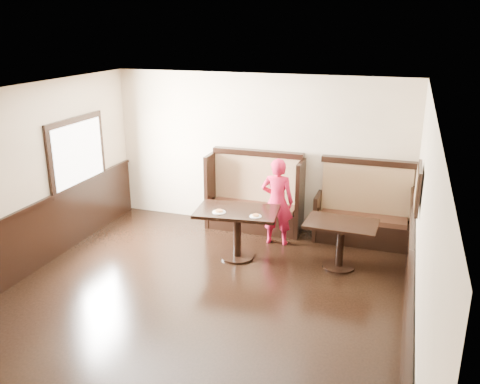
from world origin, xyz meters
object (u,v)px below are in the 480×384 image
at_px(booth_main, 255,201).
at_px(table_main, 237,221).
at_px(table_neighbor, 341,234).
at_px(booth_neighbor, 364,215).
at_px(child, 277,202).

bearing_deg(booth_main, table_main, -86.16).
xyz_separation_m(booth_main, table_neighbor, (1.70, -1.13, 0.03)).
relative_size(booth_main, table_main, 1.28).
xyz_separation_m(booth_neighbor, table_main, (-1.86, -1.29, 0.15)).
bearing_deg(table_main, table_neighbor, -0.69).
bearing_deg(table_main, booth_neighbor, 28.23).
height_order(booth_neighbor, table_main, booth_neighbor).
bearing_deg(table_main, child, 51.77).
xyz_separation_m(booth_neighbor, table_neighbor, (-0.25, -1.13, 0.08)).
xyz_separation_m(table_neighbor, child, (-1.15, 0.58, 0.20)).
relative_size(booth_main, table_neighbor, 1.59).
xyz_separation_m(table_main, child, (0.46, 0.75, 0.13)).
relative_size(booth_neighbor, table_main, 1.21).
relative_size(table_neighbor, child, 0.73).
bearing_deg(table_neighbor, table_main, -172.01).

